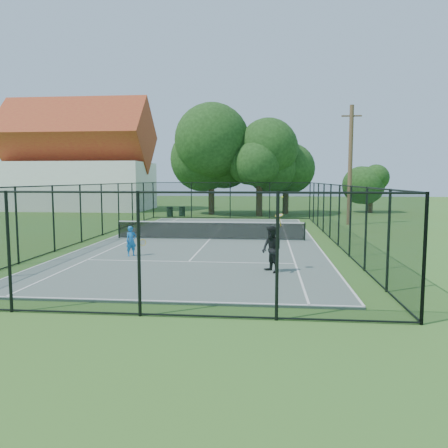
# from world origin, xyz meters

# --- Properties ---
(ground) EXTENTS (120.00, 120.00, 0.00)m
(ground) POSITION_xyz_m (0.00, 0.00, 0.00)
(ground) COLOR #3F6221
(tennis_court) EXTENTS (11.00, 24.00, 0.06)m
(tennis_court) POSITION_xyz_m (0.00, 0.00, 0.03)
(tennis_court) COLOR slate
(tennis_court) RESTS_ON ground
(tennis_net) EXTENTS (10.08, 0.08, 0.95)m
(tennis_net) POSITION_xyz_m (0.00, 0.00, 0.58)
(tennis_net) COLOR black
(tennis_net) RESTS_ON tennis_court
(fence) EXTENTS (13.10, 26.10, 3.00)m
(fence) POSITION_xyz_m (0.00, 0.00, 1.50)
(fence) COLOR black
(fence) RESTS_ON ground
(tree_near_left) EXTENTS (6.92, 6.92, 9.03)m
(tree_near_left) POSITION_xyz_m (-2.07, 17.01, 5.55)
(tree_near_left) COLOR #332114
(tree_near_left) RESTS_ON ground
(tree_near_mid) EXTENTS (5.62, 5.62, 7.35)m
(tree_near_mid) POSITION_xyz_m (2.36, 15.42, 4.52)
(tree_near_mid) COLOR #332114
(tree_near_mid) RESTS_ON ground
(tree_near_right) EXTENTS (5.45, 5.45, 7.52)m
(tree_near_right) POSITION_xyz_m (4.78, 18.43, 4.77)
(tree_near_right) COLOR #332114
(tree_near_right) RESTS_ON ground
(tree_far_right) EXTENTS (3.76, 3.76, 4.97)m
(tree_far_right) POSITION_xyz_m (12.99, 20.52, 3.07)
(tree_far_right) COLOR #332114
(tree_far_right) RESTS_ON ground
(building) EXTENTS (15.30, 8.15, 11.87)m
(building) POSITION_xyz_m (-17.00, 22.00, 4.93)
(building) COLOR silver
(building) RESTS_ON ground
(trash_bin_left) EXTENTS (0.58, 0.58, 0.87)m
(trash_bin_left) POSITION_xyz_m (-5.37, 14.22, 0.44)
(trash_bin_left) COLOR black
(trash_bin_left) RESTS_ON ground
(trash_bin_right) EXTENTS (0.58, 0.58, 0.86)m
(trash_bin_right) POSITION_xyz_m (-4.38, 14.69, 0.44)
(trash_bin_right) COLOR black
(trash_bin_right) RESTS_ON ground
(utility_pole) EXTENTS (1.40, 0.30, 8.43)m
(utility_pole) POSITION_xyz_m (8.89, 9.00, 4.28)
(utility_pole) COLOR #4C3823
(utility_pole) RESTS_ON ground
(player_blue) EXTENTS (0.86, 0.52, 1.25)m
(player_blue) POSITION_xyz_m (-2.62, -5.34, 0.69)
(player_blue) COLOR blue
(player_blue) RESTS_ON tennis_court
(player_black) EXTENTS (0.93, 0.98, 2.63)m
(player_black) POSITION_xyz_m (3.19, -8.01, 0.87)
(player_black) COLOR black
(player_black) RESTS_ON tennis_court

